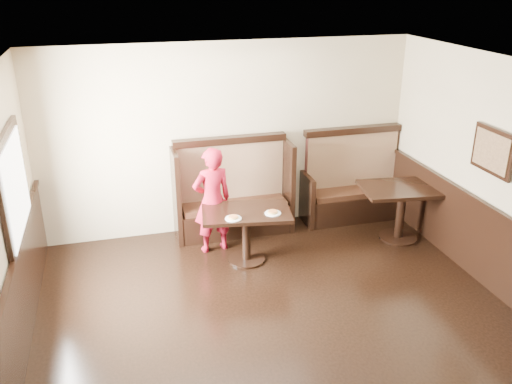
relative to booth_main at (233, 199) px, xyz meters
name	(u,v)px	position (x,y,z in m)	size (l,w,h in m)	color
ground	(309,374)	(0.00, -3.30, -0.53)	(7.00, 7.00, 0.00)	black
room_shell	(272,306)	(-0.30, -3.01, 0.14)	(7.00, 7.00, 7.00)	#BEAF8A
booth_main	(233,199)	(0.00, 0.00, 0.00)	(1.75, 0.72, 1.45)	black
booth_neighbor	(353,189)	(1.95, 0.00, -0.05)	(1.65, 0.72, 1.45)	black
table_main	(246,223)	(-0.03, -0.94, 0.04)	(1.26, 0.90, 0.74)	black
table_neighbor	(402,200)	(2.30, -0.90, 0.09)	(1.27, 0.92, 0.82)	black
child	(212,200)	(-0.40, -0.52, 0.23)	(0.55, 0.36, 1.52)	#A71128
pizza_plate_left	(233,218)	(-0.25, -1.14, 0.23)	(0.21, 0.21, 0.04)	white
pizza_plate_right	(273,213)	(0.28, -1.12, 0.23)	(0.21, 0.21, 0.04)	white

